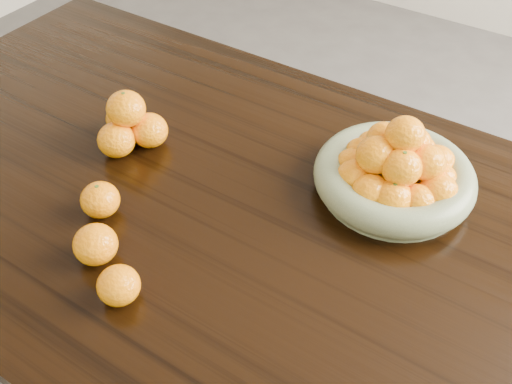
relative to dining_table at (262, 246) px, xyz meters
The scene contains 6 objects.
dining_table is the anchor object (origin of this frame).
fruit_bowl 0.31m from the dining_table, 48.34° to the left, with size 0.32×0.32×0.17m.
orange_pyramid 0.39m from the dining_table, behind, with size 0.16×0.15×0.13m.
loose_orange_0 0.33m from the dining_table, 148.71° to the right, with size 0.08×0.08×0.07m, color #FF9307.
loose_orange_1 0.34m from the dining_table, 127.47° to the right, with size 0.08×0.08×0.07m, color #FF9307.
loose_orange_2 0.33m from the dining_table, 108.34° to the right, with size 0.07×0.07×0.07m, color #FF9307.
Camera 1 is at (0.41, -0.65, 1.55)m, focal length 40.00 mm.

